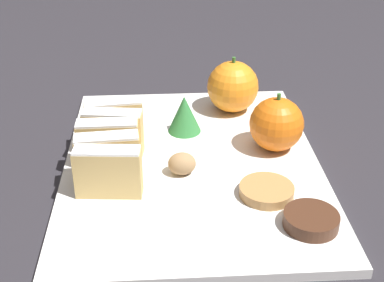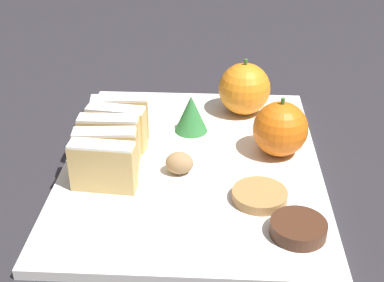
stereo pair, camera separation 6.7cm
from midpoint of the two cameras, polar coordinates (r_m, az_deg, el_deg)
ground_plane at (r=0.70m, az=2.78°, el=-3.08°), size 6.00×6.00×0.00m
serving_platter at (r=0.69m, az=2.79°, el=-2.67°), size 0.33×0.42×0.01m
stollen_slice_front at (r=0.62m, az=-6.45°, el=-2.82°), size 0.08×0.03×0.06m
stollen_slice_second at (r=0.65m, az=-6.27°, el=-1.33°), size 0.08×0.03×0.06m
stollen_slice_third at (r=0.68m, az=-6.07°, el=0.04°), size 0.08×0.02×0.06m
stollen_slice_fourth at (r=0.71m, az=-5.34°, el=1.29°), size 0.08×0.03×0.06m
stollen_slice_fifth at (r=0.73m, az=-5.08°, el=2.45°), size 0.08×0.03×0.06m
orange_near at (r=0.70m, az=12.13°, el=1.19°), size 0.07×0.07×0.08m
orange_far at (r=0.80m, az=8.02°, el=5.47°), size 0.08×0.08×0.09m
walnut at (r=0.66m, az=1.57°, el=-2.45°), size 0.03×0.03×0.03m
chocolate_cookie at (r=0.58m, az=14.58°, el=-9.12°), size 0.06×0.06×0.02m
gingerbread_cookie at (r=0.63m, az=10.32°, el=-5.85°), size 0.06×0.06×0.01m
evergreen_sprig at (r=0.75m, az=2.48°, el=2.86°), size 0.05×0.05×0.05m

